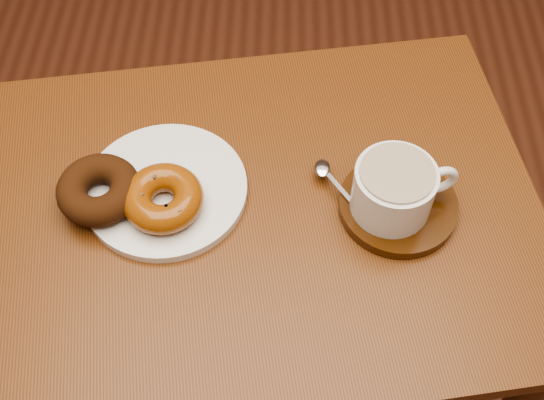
{
  "coord_description": "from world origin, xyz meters",
  "views": [
    {
      "loc": [
        -0.08,
        -0.65,
        1.41
      ],
      "look_at": [
        -0.09,
        -0.17,
        0.7
      ],
      "focal_mm": 45.0,
      "sensor_mm": 36.0,
      "label": 1
    }
  ],
  "objects_px": {
    "cafe_table": "(258,251)",
    "saucer": "(398,206)",
    "donut_plate": "(166,189)",
    "coffee_cup": "(395,189)"
  },
  "relations": [
    {
      "from": "cafe_table",
      "to": "saucer",
      "type": "height_order",
      "value": "saucer"
    },
    {
      "from": "cafe_table",
      "to": "donut_plate",
      "type": "distance_m",
      "value": 0.17
    },
    {
      "from": "cafe_table",
      "to": "coffee_cup",
      "type": "distance_m",
      "value": 0.23
    },
    {
      "from": "cafe_table",
      "to": "donut_plate",
      "type": "relative_size",
      "value": 3.83
    },
    {
      "from": "donut_plate",
      "to": "coffee_cup",
      "type": "height_order",
      "value": "coffee_cup"
    },
    {
      "from": "saucer",
      "to": "coffee_cup",
      "type": "distance_m",
      "value": 0.04
    },
    {
      "from": "saucer",
      "to": "coffee_cup",
      "type": "height_order",
      "value": "coffee_cup"
    },
    {
      "from": "saucer",
      "to": "coffee_cup",
      "type": "bearing_deg",
      "value": -156.63
    },
    {
      "from": "donut_plate",
      "to": "saucer",
      "type": "distance_m",
      "value": 0.3
    },
    {
      "from": "donut_plate",
      "to": "saucer",
      "type": "height_order",
      "value": "saucer"
    }
  ]
}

